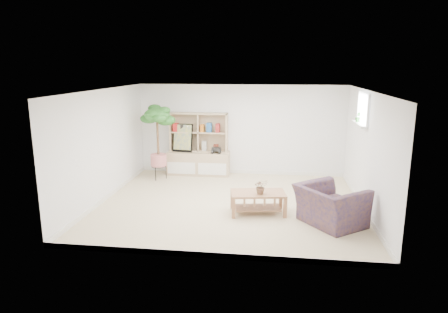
# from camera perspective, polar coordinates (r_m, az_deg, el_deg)

# --- Properties ---
(floor) EXTENTS (5.50, 5.00, 0.01)m
(floor) POSITION_cam_1_polar(r_m,az_deg,el_deg) (8.59, 0.88, -6.75)
(floor) COLOR beige
(floor) RESTS_ON ground
(ceiling) EXTENTS (5.50, 5.00, 0.01)m
(ceiling) POSITION_cam_1_polar(r_m,az_deg,el_deg) (8.11, 0.94, 9.44)
(ceiling) COLOR silver
(ceiling) RESTS_ON walls
(walls) EXTENTS (5.51, 5.01, 2.40)m
(walls) POSITION_cam_1_polar(r_m,az_deg,el_deg) (8.27, 0.91, 1.11)
(walls) COLOR white
(walls) RESTS_ON floor
(baseboard) EXTENTS (5.50, 5.00, 0.10)m
(baseboard) POSITION_cam_1_polar(r_m,az_deg,el_deg) (8.57, 0.88, -6.44)
(baseboard) COLOR white
(baseboard) RESTS_ON floor
(window) EXTENTS (0.10, 0.98, 0.68)m
(window) POSITION_cam_1_polar(r_m,az_deg,el_deg) (8.87, 19.31, 6.43)
(window) COLOR silver
(window) RESTS_ON walls
(window_sill) EXTENTS (0.14, 1.00, 0.04)m
(window_sill) POSITION_cam_1_polar(r_m,az_deg,el_deg) (8.90, 18.78, 4.40)
(window_sill) COLOR white
(window_sill) RESTS_ON walls
(storage_unit) EXTENTS (1.66, 0.56, 1.66)m
(storage_unit) POSITION_cam_1_polar(r_m,az_deg,el_deg) (10.68, -3.70, 1.75)
(storage_unit) COLOR tan
(storage_unit) RESTS_ON floor
(poster) EXTENTS (0.56, 0.20, 0.75)m
(poster) POSITION_cam_1_polar(r_m,az_deg,el_deg) (10.71, -5.92, 2.66)
(poster) COLOR yellow
(poster) RESTS_ON storage_unit
(toy_truck) EXTENTS (0.34, 0.23, 0.18)m
(toy_truck) POSITION_cam_1_polar(r_m,az_deg,el_deg) (10.51, -1.12, 0.95)
(toy_truck) COLOR black
(toy_truck) RESTS_ON storage_unit
(coffee_table) EXTENTS (1.15, 0.74, 0.44)m
(coffee_table) POSITION_cam_1_polar(r_m,az_deg,el_deg) (8.02, 4.86, -6.61)
(coffee_table) COLOR #92603F
(coffee_table) RESTS_ON floor
(table_plant) EXTENTS (0.31, 0.28, 0.29)m
(table_plant) POSITION_cam_1_polar(r_m,az_deg,el_deg) (7.83, 5.28, -4.29)
(table_plant) COLOR #1A6816
(table_plant) RESTS_ON coffee_table
(floor_tree) EXTENTS (0.88, 0.88, 1.92)m
(floor_tree) POSITION_cam_1_polar(r_m,az_deg,el_deg) (10.33, -9.41, 1.97)
(floor_tree) COLOR #236A26
(floor_tree) RESTS_ON floor
(armchair) EXTENTS (1.46, 1.49, 0.83)m
(armchair) POSITION_cam_1_polar(r_m,az_deg,el_deg) (7.65, 15.00, -6.43)
(armchair) COLOR navy
(armchair) RESTS_ON floor
(sill_plant) EXTENTS (0.14, 0.12, 0.22)m
(sill_plant) POSITION_cam_1_polar(r_m,az_deg,el_deg) (9.06, 18.61, 5.40)
(sill_plant) COLOR #236A26
(sill_plant) RESTS_ON window_sill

